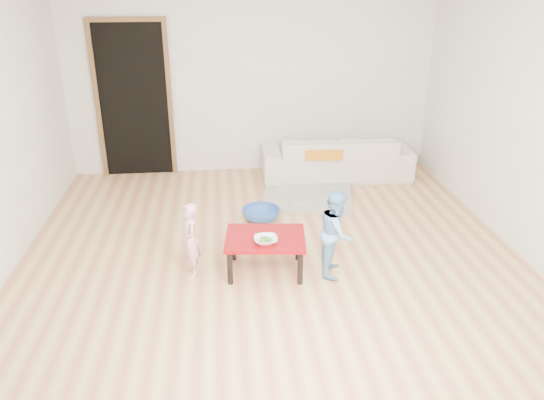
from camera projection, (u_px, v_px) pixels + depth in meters
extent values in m
cube|color=#BB7550|center=(270.00, 250.00, 5.44)|extent=(5.00, 5.00, 0.01)
cube|color=white|center=(252.00, 78.00, 7.21)|extent=(5.00, 0.02, 2.60)
cube|color=white|center=(525.00, 120.00, 5.16)|extent=(0.02, 5.00, 2.60)
imported|color=beige|center=(336.00, 156.00, 7.30)|extent=(2.04, 0.84, 0.59)
cube|color=orange|center=(323.00, 151.00, 7.02)|extent=(0.54, 0.49, 0.13)
imported|color=white|center=(266.00, 240.00, 4.80)|extent=(0.21, 0.21, 0.05)
imported|color=pink|center=(190.00, 240.00, 4.87)|extent=(0.23, 0.30, 0.72)
imported|color=#69B0F3|center=(337.00, 233.00, 4.89)|extent=(0.42, 0.48, 0.83)
imported|color=#2B57A5|center=(261.00, 214.00, 6.09)|extent=(0.43, 0.43, 0.14)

